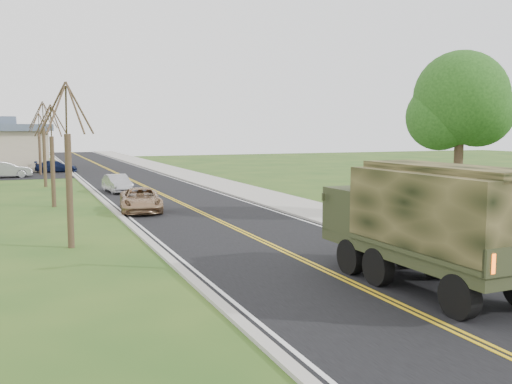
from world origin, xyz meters
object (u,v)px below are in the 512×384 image
suv_champagne (141,200)px  pickup_navy (503,215)px  military_truck (428,218)px  sedan_silver (117,184)px

suv_champagne → pickup_navy: (13.16, -11.81, 0.09)m
pickup_navy → military_truck: bearing=126.5°
suv_champagne → sedan_silver: 9.79m
suv_champagne → sedan_silver: suv_champagne is taller
military_truck → pickup_navy: size_ratio=1.40×
military_truck → suv_champagne: military_truck is taller
suv_champagne → sedan_silver: (0.27, 9.78, -0.01)m
military_truck → pickup_navy: 10.56m
sedan_silver → pickup_navy: 25.15m
sedan_silver → pickup_navy: bearing=-65.1°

